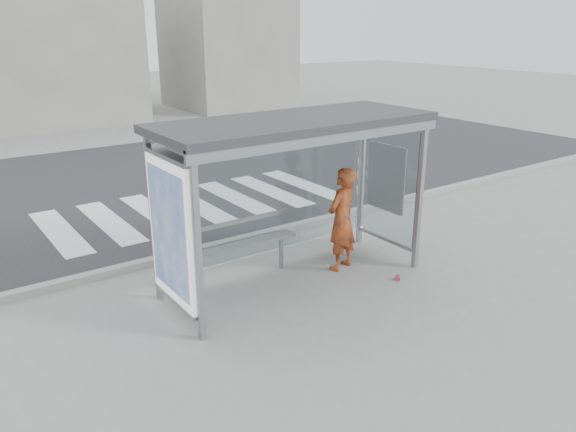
# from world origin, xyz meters

# --- Properties ---
(ground) EXTENTS (80.00, 80.00, 0.00)m
(ground) POSITION_xyz_m (0.00, 0.00, 0.00)
(ground) COLOR slate
(ground) RESTS_ON ground
(road) EXTENTS (30.00, 10.00, 0.01)m
(road) POSITION_xyz_m (0.00, 7.00, 0.00)
(road) COLOR #262628
(road) RESTS_ON ground
(curb) EXTENTS (30.00, 0.18, 0.12)m
(curb) POSITION_xyz_m (0.00, 1.95, 0.06)
(curb) COLOR gray
(curb) RESTS_ON ground
(crosswalk) EXTENTS (6.55, 3.00, 0.00)m
(crosswalk) POSITION_xyz_m (0.50, 4.50, 0.00)
(crosswalk) COLOR silver
(crosswalk) RESTS_ON ground
(bus_shelter) EXTENTS (4.25, 1.65, 2.62)m
(bus_shelter) POSITION_xyz_m (-0.37, 0.06, 1.98)
(bus_shelter) COLOR gray
(bus_shelter) RESTS_ON ground
(building_center) EXTENTS (8.00, 5.00, 5.00)m
(building_center) POSITION_xyz_m (0.00, 18.00, 2.50)
(building_center) COLOR slate
(building_center) RESTS_ON ground
(building_right) EXTENTS (5.00, 5.00, 7.00)m
(building_right) POSITION_xyz_m (9.00, 18.00, 3.50)
(building_right) COLOR slate
(building_right) RESTS_ON ground
(person) EXTENTS (0.72, 0.58, 1.74)m
(person) POSITION_xyz_m (0.94, -0.01, 0.87)
(person) COLOR orange
(person) RESTS_ON ground
(bench) EXTENTS (1.92, 0.23, 0.99)m
(bench) POSITION_xyz_m (-0.62, 0.58, 0.59)
(bench) COLOR slate
(bench) RESTS_ON ground
(soda_can) EXTENTS (0.14, 0.14, 0.07)m
(soda_can) POSITION_xyz_m (1.39, -0.91, 0.04)
(soda_can) COLOR #BF3866
(soda_can) RESTS_ON ground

